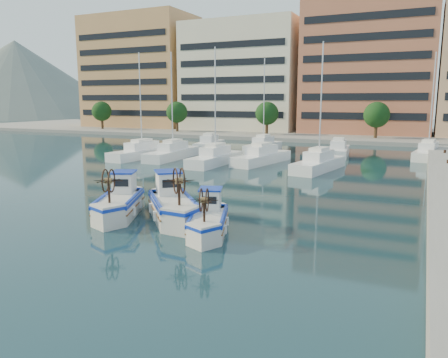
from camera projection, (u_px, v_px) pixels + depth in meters
ground at (180, 227)px, 22.37m from camera, size 300.00×300.00×0.00m
waterfront at (418, 73)px, 74.75m from camera, size 180.00×40.00×25.60m
hill_west at (20, 116)px, 178.34m from camera, size 180.00×180.00×60.00m
yacht_marina at (277, 154)px, 48.36m from camera, size 40.30×22.72×11.50m
fishing_boat_a at (120, 201)px, 24.44m from camera, size 3.59×4.92×2.96m
fishing_boat_b at (172, 204)px, 23.64m from camera, size 4.71×4.98×3.15m
fishing_boat_c at (209, 219)px, 21.24m from camera, size 2.94×4.25×2.56m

